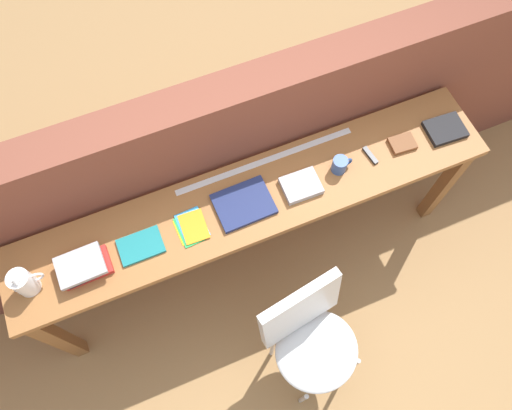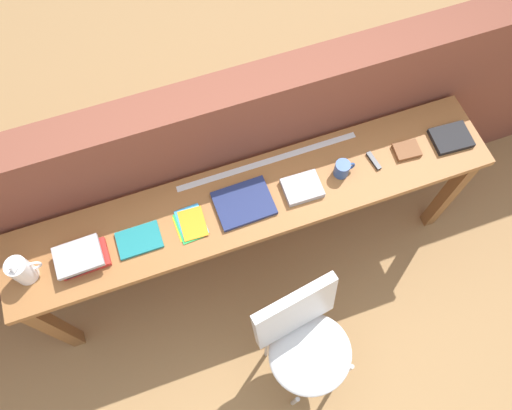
{
  "view_description": "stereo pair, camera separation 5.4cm",
  "coord_description": "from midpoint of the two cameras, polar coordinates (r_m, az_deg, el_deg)",
  "views": [
    {
      "loc": [
        -0.38,
        -0.67,
        3.13
      ],
      "look_at": [
        0.0,
        0.25,
        0.9
      ],
      "focal_mm": 35.0,
      "sensor_mm": 36.0,
      "label": 1
    },
    {
      "loc": [
        -0.33,
        -0.69,
        3.13
      ],
      "look_at": [
        0.0,
        0.25,
        0.9
      ],
      "focal_mm": 35.0,
      "sensor_mm": 36.0,
      "label": 2
    }
  ],
  "objects": [
    {
      "name": "ground_plane",
      "position": [
        3.22,
        1.25,
        -10.39
      ],
      "size": [
        40.0,
        40.0,
        0.0
      ],
      "primitive_type": "plane",
      "color": "#9E7547"
    },
    {
      "name": "brick_wall_back",
      "position": [
        2.81,
        -3.6,
        4.77
      ],
      "size": [
        6.0,
        0.2,
        1.34
      ],
      "primitive_type": "cube",
      "color": "brown",
      "rests_on": "ground"
    },
    {
      "name": "sideboard",
      "position": [
        2.61,
        -1.01,
        -0.53
      ],
      "size": [
        2.5,
        0.44,
        0.88
      ],
      "color": "#996033",
      "rests_on": "ground"
    },
    {
      "name": "chair_white_moulded",
      "position": [
        2.65,
        5.68,
        -14.77
      ],
      "size": [
        0.51,
        0.52,
        0.89
      ],
      "color": "silver",
      "rests_on": "ground"
    },
    {
      "name": "pitcher_white",
      "position": [
        2.49,
        -25.55,
        -8.0
      ],
      "size": [
        0.14,
        0.1,
        0.18
      ],
      "color": "white",
      "rests_on": "sideboard"
    },
    {
      "name": "book_stack_leftmost",
      "position": [
        2.45,
        -19.7,
        -6.69
      ],
      "size": [
        0.24,
        0.16,
        0.08
      ],
      "color": "red",
      "rests_on": "sideboard"
    },
    {
      "name": "magazine_cycling",
      "position": [
        2.44,
        -13.65,
        -4.58
      ],
      "size": [
        0.21,
        0.14,
        0.02
      ],
      "primitive_type": "cube",
      "rotation": [
        0.0,
        0.0,
        -0.0
      ],
      "color": "#19757A",
      "rests_on": "sideboard"
    },
    {
      "name": "pamphlet_pile_colourful",
      "position": [
        2.43,
        -8.05,
        -2.55
      ],
      "size": [
        0.15,
        0.19,
        0.01
      ],
      "color": "yellow",
      "rests_on": "sideboard"
    },
    {
      "name": "book_open_centre",
      "position": [
        2.45,
        -2.05,
        0.12
      ],
      "size": [
        0.28,
        0.22,
        0.02
      ],
      "primitive_type": "cube",
      "rotation": [
        0.0,
        0.0,
        0.02
      ],
      "color": "navy",
      "rests_on": "sideboard"
    },
    {
      "name": "book_grey_hardcover",
      "position": [
        2.5,
        4.56,
        2.2
      ],
      "size": [
        0.19,
        0.15,
        0.03
      ],
      "primitive_type": "cube",
      "rotation": [
        0.0,
        0.0,
        -0.02
      ],
      "color": "#9E9EA3",
      "rests_on": "sideboard"
    },
    {
      "name": "mug",
      "position": [
        2.54,
        8.98,
        4.56
      ],
      "size": [
        0.11,
        0.08,
        0.09
      ],
      "color": "#2D4C8C",
      "rests_on": "sideboard"
    },
    {
      "name": "multitool_folded",
      "position": [
        2.64,
        12.37,
        5.54
      ],
      "size": [
        0.04,
        0.11,
        0.02
      ],
      "primitive_type": "cube",
      "rotation": [
        0.0,
        0.0,
        0.14
      ],
      "color": "black",
      "rests_on": "sideboard"
    },
    {
      "name": "leather_journal_brown",
      "position": [
        2.71,
        15.84,
        6.77
      ],
      "size": [
        0.14,
        0.11,
        0.02
      ],
      "primitive_type": "cube",
      "rotation": [
        0.0,
        0.0,
        -0.08
      ],
      "color": "brown",
      "rests_on": "sideboard"
    },
    {
      "name": "book_repair_rightmost",
      "position": [
        2.83,
        20.3,
        8.12
      ],
      "size": [
        0.21,
        0.17,
        0.03
      ],
      "primitive_type": "cube",
      "rotation": [
        0.0,
        0.0,
        -0.06
      ],
      "color": "black",
      "rests_on": "sideboard"
    },
    {
      "name": "ruler_metal_back_edge",
      "position": [
        2.57,
        0.46,
        5.06
      ],
      "size": [
        0.97,
        0.03,
        0.0
      ],
      "primitive_type": "cube",
      "color": "silver",
      "rests_on": "sideboard"
    }
  ]
}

